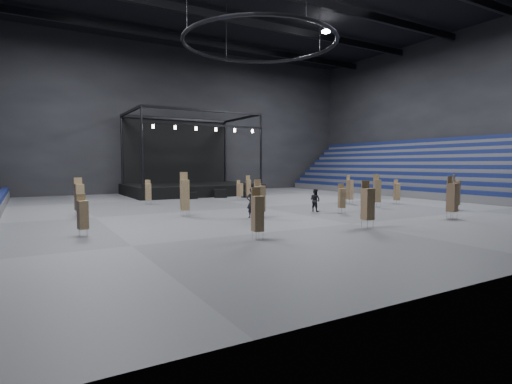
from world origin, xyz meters
TOP-DOWN VIEW (x-y plane):
  - floor at (0.00, 0.00)m, footprint 50.00×50.00m
  - wall_back at (0.00, 21.00)m, footprint 50.00×0.20m
  - wall_right at (25.00, 0.00)m, footprint 0.20×42.00m
  - bleachers_right at (22.94, 0.00)m, footprint 7.20×40.00m
  - stage at (0.00, 16.24)m, footprint 14.00×10.00m
  - truss_ring at (-0.00, 0.00)m, footprint 12.30×12.30m
  - flight_case_left at (-2.00, 9.88)m, footprint 1.05×0.54m
  - flight_case_mid at (1.08, 9.80)m, footprint 1.46×1.07m
  - flight_case_right at (3.59, 8.76)m, footprint 1.18×0.81m
  - chair_stack_0 at (7.18, -11.99)m, footprint 0.60×0.60m
  - chair_stack_1 at (-13.29, 0.86)m, footprint 0.60×0.60m
  - chair_stack_2 at (11.86, -9.18)m, footprint 0.62×0.62m
  - chair_stack_3 at (-7.13, -11.90)m, footprint 0.50×0.50m
  - chair_stack_4 at (2.54, 6.47)m, footprint 0.50×0.50m
  - chair_stack_5 at (11.62, -3.80)m, footprint 0.52×0.52m
  - chair_stack_6 at (8.26, -4.69)m, footprint 0.65×0.65m
  - chair_stack_7 at (8.20, -1.60)m, footprint 0.54×0.54m
  - chair_stack_8 at (3.14, -6.20)m, footprint 0.56×0.56m
  - chair_stack_9 at (-7.26, -2.56)m, footprint 0.57×0.57m
  - chair_stack_10 at (-14.00, -7.06)m, footprint 0.51×0.51m
  - chair_stack_11 at (-0.24, -11.99)m, footprint 0.58×0.58m
  - chair_stack_12 at (-3.43, -5.81)m, footprint 0.64×0.64m
  - chair_stack_13 at (-7.28, 6.42)m, footprint 0.55×0.55m
  - chair_stack_14 at (1.52, 6.34)m, footprint 0.57×0.57m
  - chair_stack_15 at (1.89, 3.44)m, footprint 0.62×0.62m
  - man_center at (-3.65, -5.18)m, footprint 0.74×0.51m
  - crew_member at (2.00, -4.62)m, footprint 0.81×0.94m

SIDE VIEW (x-z plane):
  - floor at x=0.00m, z-range 0.00..0.00m
  - flight_case_left at x=-2.00m, z-range 0.00..0.69m
  - flight_case_right at x=3.59m, z-range 0.00..0.72m
  - flight_case_mid at x=1.08m, z-range 0.00..0.88m
  - crew_member at x=2.00m, z-range 0.00..1.66m
  - man_center at x=-3.65m, z-range 0.00..1.96m
  - chair_stack_14 at x=1.52m, z-range 0.07..2.01m
  - chair_stack_10 at x=-14.00m, z-range 0.05..2.10m
  - chair_stack_8 at x=3.14m, z-range 0.05..2.13m
  - chair_stack_15 at x=1.89m, z-range 0.07..2.12m
  - chair_stack_5 at x=11.62m, z-range 0.04..2.18m
  - chair_stack_13 at x=-7.28m, z-range 0.07..2.20m
  - chair_stack_4 at x=2.54m, z-range 0.02..2.39m
  - chair_stack_3 at x=-7.13m, z-range 0.04..2.45m
  - chair_stack_7 at x=8.20m, z-range 0.03..2.54m
  - chair_stack_12 at x=-3.43m, z-range 0.06..2.56m
  - chair_stack_1 at x=-13.29m, z-range 0.05..2.64m
  - chair_stack_11 at x=-0.24m, z-range 0.06..2.64m
  - chair_stack_6 at x=8.26m, z-range 0.03..2.70m
  - chair_stack_2 at x=11.86m, z-range 0.02..2.71m
  - chair_stack_0 at x=7.18m, z-range 0.05..2.76m
  - stage at x=0.00m, z-range -3.15..6.05m
  - chair_stack_9 at x=-7.26m, z-range 0.02..2.97m
  - bleachers_right at x=22.94m, z-range -1.47..4.93m
  - wall_back at x=0.00m, z-range 0.00..18.00m
  - wall_right at x=25.00m, z-range 0.00..18.00m
  - truss_ring at x=0.00m, z-range 10.43..15.58m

